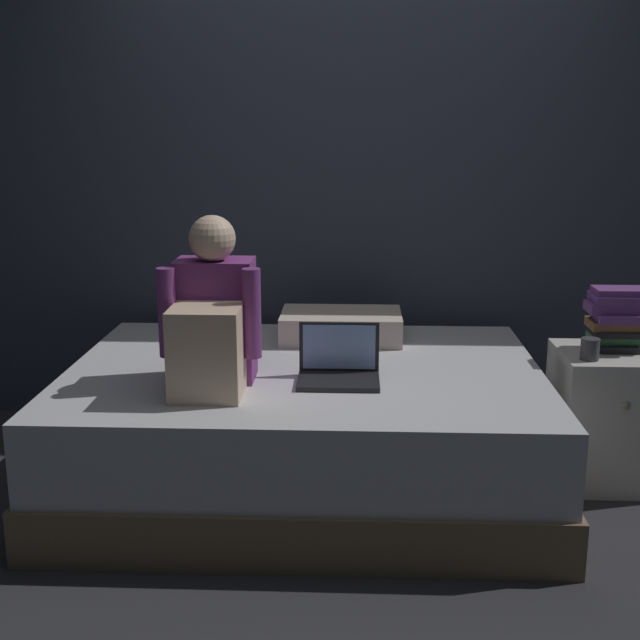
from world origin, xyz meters
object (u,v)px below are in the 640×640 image
at_px(book_stack, 616,318).
at_px(mug, 590,349).
at_px(pillow, 341,326).
at_px(nightstand, 607,416).
at_px(person_sitting, 212,323).
at_px(bed, 305,427).
at_px(laptop, 339,367).

height_order(book_stack, mug, book_stack).
bearing_deg(pillow, nightstand, -16.52).
height_order(nightstand, pillow, pillow).
distance_m(person_sitting, mug, 1.54).
bearing_deg(pillow, bed, -107.76).
xyz_separation_m(nightstand, book_stack, (0.01, 0.03, 0.43)).
bearing_deg(bed, mug, -0.62).
bearing_deg(mug, bed, 179.38).
xyz_separation_m(nightstand, mug, (-0.13, -0.12, 0.33)).
relative_size(bed, nightstand, 3.46).
height_order(bed, laptop, laptop).
distance_m(pillow, book_stack, 1.22).
bearing_deg(bed, book_stack, 5.98).
xyz_separation_m(person_sitting, book_stack, (1.65, 0.40, -0.06)).
relative_size(laptop, pillow, 0.57).
bearing_deg(nightstand, book_stack, 66.46).
bearing_deg(person_sitting, mug, 9.39).
bearing_deg(nightstand, mug, -137.31).
distance_m(bed, laptop, 0.40).
distance_m(pillow, mug, 1.13).
height_order(laptop, pillow, laptop).
bearing_deg(laptop, mug, 9.38).
xyz_separation_m(laptop, book_stack, (1.17, 0.32, 0.13)).
distance_m(laptop, pillow, 0.63).
height_order(nightstand, person_sitting, person_sitting).
bearing_deg(book_stack, pillow, 165.04).
bearing_deg(laptop, bed, 128.84).
bearing_deg(mug, nightstand, 42.69).
distance_m(book_stack, mug, 0.23).
height_order(person_sitting, book_stack, person_sitting).
xyz_separation_m(bed, pillow, (0.14, 0.45, 0.33)).
distance_m(person_sitting, laptop, 0.53).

